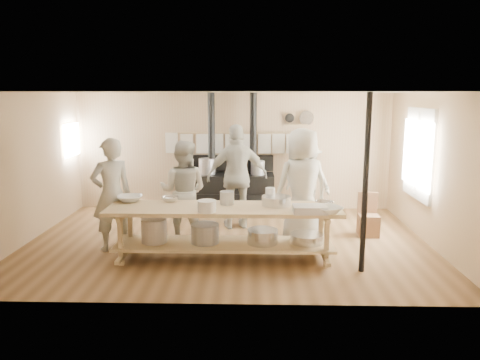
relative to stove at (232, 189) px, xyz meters
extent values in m
plane|color=brown|center=(0.01, -2.12, -0.52)|extent=(7.00, 7.00, 0.00)
plane|color=tan|center=(0.01, 0.38, 0.78)|extent=(7.00, 0.00, 7.00)
plane|color=tan|center=(0.01, -4.62, 0.78)|extent=(7.00, 0.00, 7.00)
plane|color=tan|center=(-3.49, -2.12, 0.78)|extent=(0.00, 5.00, 5.00)
plane|color=tan|center=(3.51, -2.12, 0.78)|extent=(0.00, 5.00, 5.00)
plane|color=beige|center=(0.01, -2.12, 2.08)|extent=(7.00, 7.00, 0.00)
cube|color=beige|center=(3.48, -1.52, 0.98)|extent=(0.06, 1.35, 1.65)
plane|color=white|center=(3.44, -1.52, 0.98)|extent=(0.00, 1.50, 1.50)
cube|color=beige|center=(3.43, -1.52, 0.98)|extent=(0.02, 0.03, 1.50)
plane|color=white|center=(-3.44, -0.12, 1.08)|extent=(0.00, 0.90, 0.90)
cube|color=black|center=(0.01, -0.02, -0.10)|extent=(1.80, 0.70, 0.85)
cube|color=black|center=(0.01, -0.02, -0.47)|extent=(1.90, 0.75, 0.10)
cube|color=black|center=(0.01, 0.28, 0.53)|extent=(1.80, 0.12, 0.35)
cylinder|color=black|center=(-0.44, 0.03, 1.20)|extent=(0.15, 0.15, 1.75)
cylinder|color=black|center=(0.46, 0.03, 1.20)|extent=(0.15, 0.15, 1.75)
cylinder|color=#B2B2B7|center=(-0.54, -0.02, 0.50)|extent=(0.36, 0.36, 0.34)
cylinder|color=gray|center=(0.56, -0.07, 0.48)|extent=(0.30, 0.30, 0.30)
cylinder|color=tan|center=(0.01, 0.28, 1.20)|extent=(3.00, 0.04, 0.04)
cube|color=silver|center=(-1.34, 0.28, 0.98)|extent=(0.28, 0.01, 0.46)
cube|color=silver|center=(-1.01, 0.28, 0.98)|extent=(0.28, 0.01, 0.46)
cube|color=silver|center=(-0.67, 0.28, 0.98)|extent=(0.28, 0.01, 0.46)
cube|color=silver|center=(-0.33, 0.28, 0.98)|extent=(0.28, 0.01, 0.46)
cube|color=silver|center=(0.01, 0.28, 0.98)|extent=(0.28, 0.01, 0.46)
cube|color=silver|center=(0.34, 0.28, 0.98)|extent=(0.28, 0.01, 0.46)
cube|color=silver|center=(0.68, 0.28, 0.98)|extent=(0.28, 0.01, 0.46)
cube|color=silver|center=(1.02, 0.28, 0.98)|extent=(0.28, 0.01, 0.46)
cube|color=silver|center=(1.36, 0.28, 0.98)|extent=(0.28, 0.01, 0.46)
cube|color=tan|center=(1.41, 0.30, 1.38)|extent=(0.50, 0.14, 0.03)
cylinder|color=black|center=(1.26, 0.32, 1.53)|extent=(0.20, 0.04, 0.20)
cylinder|color=silver|center=(1.63, 0.32, 1.53)|extent=(0.32, 0.03, 0.32)
cube|color=tan|center=(0.01, -3.02, 0.30)|extent=(3.60, 0.90, 0.06)
cube|color=tan|center=(0.01, -3.02, -0.27)|extent=(3.40, 0.80, 0.04)
cube|color=tan|center=(0.01, -3.02, -0.32)|extent=(3.30, 0.06, 0.06)
cube|color=tan|center=(-1.54, -3.32, -0.10)|extent=(0.07, 0.07, 0.85)
cube|color=tan|center=(-1.54, -2.72, -0.10)|extent=(0.07, 0.07, 0.85)
cube|color=tan|center=(1.56, -3.32, -0.10)|extent=(0.07, 0.07, 0.85)
cube|color=tan|center=(1.56, -2.72, -0.10)|extent=(0.07, 0.07, 0.85)
cylinder|color=#B2B2B7|center=(-1.09, -3.02, -0.06)|extent=(0.40, 0.40, 0.38)
cylinder|color=gray|center=(-0.29, -3.02, -0.10)|extent=(0.44, 0.44, 0.30)
cylinder|color=silver|center=(0.61, -3.02, -0.14)|extent=(0.48, 0.48, 0.22)
cylinder|color=silver|center=(1.31, -3.02, -0.18)|extent=(0.52, 0.52, 0.14)
cylinder|color=black|center=(2.06, -3.47, 0.78)|extent=(0.08, 0.08, 2.60)
imported|color=beige|center=(-1.88, -2.57, 0.42)|extent=(0.82, 0.76, 1.88)
imported|color=beige|center=(-0.77, -2.03, 0.37)|extent=(0.96, 0.80, 1.78)
imported|color=beige|center=(1.30, -2.09, 0.48)|extent=(1.14, 0.93, 2.01)
imported|color=beige|center=(0.16, -1.22, 0.48)|extent=(1.25, 0.73, 2.01)
imported|color=beige|center=(1.64, -0.17, 0.26)|extent=(1.17, 1.03, 1.56)
cube|color=brown|center=(2.58, -1.69, -0.33)|extent=(0.39, 0.39, 0.39)
cube|color=brown|center=(2.59, -1.52, 0.04)|extent=(0.37, 0.06, 0.43)
imported|color=white|center=(-1.54, -2.69, 0.38)|extent=(0.44, 0.44, 0.10)
imported|color=silver|center=(-0.89, -2.69, 0.37)|extent=(0.38, 0.38, 0.08)
imported|color=white|center=(1.56, -3.35, 0.38)|extent=(0.53, 0.53, 0.10)
imported|color=silver|center=(1.56, -2.98, 0.37)|extent=(0.29, 0.29, 0.09)
cube|color=#B2B2B7|center=(1.29, -3.35, 0.38)|extent=(0.50, 0.34, 0.11)
cylinder|color=silver|center=(0.82, -2.88, 0.40)|extent=(0.59, 0.59, 0.14)
cylinder|color=gray|center=(0.05, -2.84, 0.43)|extent=(0.27, 0.27, 0.21)
cylinder|color=white|center=(-0.23, -3.33, 0.42)|extent=(0.34, 0.34, 0.17)
cylinder|color=white|center=(0.73, -2.69, 0.45)|extent=(0.17, 0.17, 0.24)
camera|label=1|loc=(0.45, -10.04, 2.05)|focal=35.00mm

